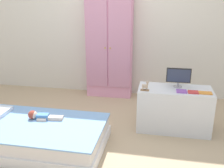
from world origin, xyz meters
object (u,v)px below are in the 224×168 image
object	(u,v)px
doll	(39,116)
book_purple	(182,91)
rocking_horse_toy	(146,86)
wardrobe	(109,46)
tv_monitor	(179,76)
book_orange	(205,93)
tv_stand	(174,109)
bed	(34,135)
book_red	(193,92)

from	to	relation	value
doll	book_purple	bearing A→B (deg)	16.94
doll	rocking_horse_toy	bearing A→B (deg)	20.95
doll	wardrobe	world-z (taller)	wardrobe
tv_monitor	book_orange	size ratio (longest dim) A/B	1.86
tv_stand	rocking_horse_toy	world-z (taller)	rocking_horse_toy
rocking_horse_toy	book_orange	bearing A→B (deg)	3.05
bed	wardrobe	xyz separation A→B (m)	(0.50, 1.69, 0.69)
wardrobe	book_purple	bearing A→B (deg)	-45.73
bed	book_purple	world-z (taller)	book_purple
doll	book_red	xyz separation A→B (m)	(1.68, 0.47, 0.23)
rocking_horse_toy	book_orange	world-z (taller)	rocking_horse_toy
doll	book_orange	world-z (taller)	book_orange
book_red	doll	bearing A→B (deg)	-164.30
wardrobe	book_red	size ratio (longest dim) A/B	14.20
wardrobe	rocking_horse_toy	bearing A→B (deg)	-59.88
bed	book_purple	distance (m)	1.72
book_red	book_orange	world-z (taller)	same
book_orange	doll	bearing A→B (deg)	-165.36
bed	wardrobe	bearing A→B (deg)	73.53
tv_monitor	bed	bearing A→B (deg)	-153.56
wardrobe	tv_monitor	xyz separation A→B (m)	(1.03, -0.93, -0.16)
bed	tv_monitor	xyz separation A→B (m)	(1.53, 0.76, 0.53)
doll	wardrobe	bearing A→B (deg)	72.71
book_purple	book_red	size ratio (longest dim) A/B	1.02
bed	book_purple	size ratio (longest dim) A/B	13.05
book_purple	book_orange	world-z (taller)	book_purple
tv_monitor	book_purple	world-z (taller)	tv_monitor
bed	tv_monitor	distance (m)	1.79
book_red	wardrobe	bearing A→B (deg)	137.55
doll	book_orange	size ratio (longest dim) A/B	2.54
wardrobe	book_orange	world-z (taller)	wardrobe
wardrobe	tv_monitor	size ratio (longest dim) A/B	5.71
book_red	book_purple	bearing A→B (deg)	180.00
wardrobe	book_red	bearing A→B (deg)	-42.45
doll	tv_monitor	xyz separation A→B (m)	(1.52, 0.64, 0.36)
tv_stand	rocking_horse_toy	size ratio (longest dim) A/B	7.27
wardrobe	tv_stand	distance (m)	1.52
wardrobe	book_orange	size ratio (longest dim) A/B	10.62
bed	rocking_horse_toy	xyz separation A→B (m)	(1.15, 0.56, 0.45)
wardrobe	book_orange	bearing A→B (deg)	-39.57
book_orange	tv_monitor	bearing A→B (deg)	150.56
book_orange	book_purple	bearing A→B (deg)	180.00
bed	rocking_horse_toy	world-z (taller)	rocking_horse_toy
rocking_horse_toy	book_red	distance (m)	0.54
rocking_horse_toy	book_orange	size ratio (longest dim) A/B	0.77
tv_monitor	wardrobe	bearing A→B (deg)	137.99
wardrobe	book_red	world-z (taller)	wardrobe
book_orange	rocking_horse_toy	bearing A→B (deg)	-176.95
doll	tv_stand	bearing A→B (deg)	20.86
tv_monitor	book_red	world-z (taller)	tv_monitor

